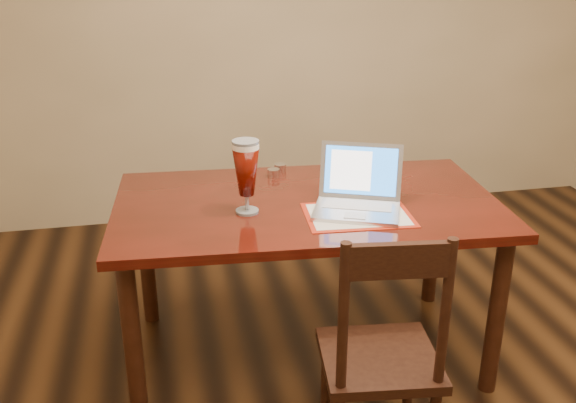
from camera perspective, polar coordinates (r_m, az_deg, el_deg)
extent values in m
cube|color=tan|center=(4.55, 1.91, 15.36)|extent=(4.50, 0.01, 2.70)
cube|color=#4C100A|center=(2.89, 1.69, -0.32)|extent=(1.78, 1.08, 0.04)
cylinder|color=black|center=(2.72, -13.63, -12.23)|extent=(0.08, 0.08, 0.76)
cylinder|color=black|center=(2.96, 18.04, -9.67)|extent=(0.08, 0.08, 0.76)
cylinder|color=black|center=(3.40, -12.49, -4.71)|extent=(0.08, 0.08, 0.76)
cylinder|color=black|center=(3.60, 12.81, -3.20)|extent=(0.08, 0.08, 0.76)
cube|color=#A1210E|center=(2.75, 6.24, -1.20)|extent=(0.47, 0.35, 0.00)
cube|color=beige|center=(2.75, 6.24, -1.16)|extent=(0.43, 0.31, 0.00)
cube|color=#B8B8BC|center=(2.76, 6.11, -0.86)|extent=(0.43, 0.37, 0.02)
cube|color=silver|center=(2.80, 6.21, -0.30)|extent=(0.32, 0.22, 0.00)
cube|color=#B2B1B6|center=(2.69, 5.99, -1.26)|extent=(0.11, 0.09, 0.00)
cube|color=#B8B8BC|center=(2.86, 6.49, 2.73)|extent=(0.36, 0.20, 0.24)
cube|color=blue|center=(2.85, 6.48, 2.72)|extent=(0.31, 0.17, 0.20)
cube|color=white|center=(2.85, 5.61, 2.78)|extent=(0.18, 0.11, 0.17)
cylinder|color=silver|center=(2.76, -3.65, -0.85)|extent=(0.10, 0.10, 0.01)
cylinder|color=silver|center=(2.75, -3.67, -0.06)|extent=(0.02, 0.02, 0.07)
cylinder|color=white|center=(2.66, -3.80, 4.96)|extent=(0.11, 0.11, 0.02)
cylinder|color=silver|center=(2.66, -3.81, 5.31)|extent=(0.11, 0.11, 0.01)
cylinder|color=silver|center=(3.17, -1.29, 2.56)|extent=(0.06, 0.06, 0.04)
cylinder|color=silver|center=(3.24, -0.70, 3.01)|extent=(0.06, 0.06, 0.04)
cube|color=black|center=(2.49, 8.11, -13.72)|extent=(0.47, 0.46, 0.04)
cylinder|color=black|center=(2.73, 3.38, -15.91)|extent=(0.04, 0.04, 0.42)
cylinder|color=black|center=(2.79, 10.70, -15.29)|extent=(0.04, 0.04, 0.42)
cylinder|color=black|center=(2.16, 4.93, -10.24)|extent=(0.04, 0.04, 0.55)
cylinder|color=black|center=(2.24, 13.81, -9.57)|extent=(0.04, 0.04, 0.55)
cube|color=black|center=(2.10, 9.81, -5.20)|extent=(0.35, 0.07, 0.12)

